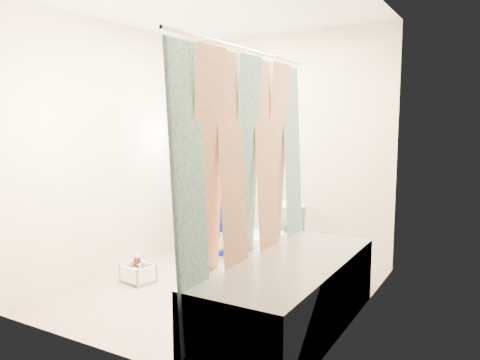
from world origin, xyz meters
The scene contains 14 objects.
floor centered at (0.00, 0.00, 0.00)m, with size 2.60×2.60×0.00m, color gray.
ceiling centered at (0.00, 0.00, 2.40)m, with size 2.40×2.60×0.02m, color silver.
wall_back centered at (0.00, 1.30, 1.20)m, with size 2.40×0.02×2.40m, color beige.
wall_front centered at (0.00, -1.30, 1.20)m, with size 2.40×0.02×2.40m, color beige.
wall_left centered at (-1.20, 0.00, 1.20)m, with size 0.02×2.60×2.40m, color beige.
wall_right centered at (1.20, 0.00, 1.20)m, with size 0.02×2.60×2.40m, color beige.
bathtub centered at (0.85, -0.43, 0.27)m, with size 0.70×1.75×0.50m.
curtain_rod centered at (0.52, -0.43, 1.95)m, with size 0.02×0.02×1.90m, color silver.
shower_curtain centered at (0.52, -0.43, 1.02)m, with size 0.06×1.75×1.80m, color white.
toilet centered at (0.20, 0.67, 0.33)m, with size 0.37×0.65×0.66m, color white.
tank_lid centered at (0.19, 0.57, 0.39)m, with size 0.41×0.18×0.03m, color white.
tank_internals centered at (0.18, 0.85, 0.65)m, with size 0.16×0.05×0.22m.
plumber centered at (-0.52, 0.73, 0.80)m, with size 0.58×0.38×1.60m, color #0F1D98.
cleaning_caddy centered at (-0.73, -0.22, 0.08)m, with size 0.32×0.27×0.21m.
Camera 1 is at (2.12, -3.34, 1.47)m, focal length 35.00 mm.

